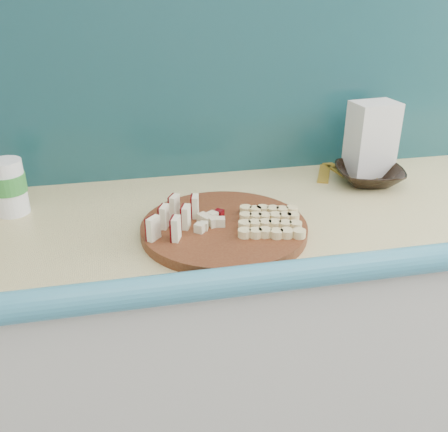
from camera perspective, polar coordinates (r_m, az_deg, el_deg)
kitchen_counter at (r=1.60m, az=15.21°, el=-13.18°), size 2.20×0.63×0.91m
backsplash at (r=1.54m, az=13.55°, el=14.79°), size 2.20×0.02×0.50m
cutting_board at (r=1.13m, az=0.00°, el=-1.45°), size 0.45×0.45×0.02m
apple_wedges at (r=1.10m, az=-5.67°, el=-0.10°), size 0.13×0.15×0.05m
apple_chunks at (r=1.12m, az=-1.21°, el=-0.48°), size 0.05×0.06×0.02m
banana_slices at (r=1.12m, az=5.28°, el=-0.59°), size 0.16×0.16×0.02m
brown_bowl at (r=1.46m, az=16.23°, el=4.52°), size 0.22×0.22×0.05m
flour_bag at (r=1.49m, az=16.47°, el=8.37°), size 0.13×0.10×0.21m
canister at (r=1.31m, az=-23.40°, el=3.16°), size 0.08×0.08×0.14m
banana_peel at (r=1.52m, az=13.08°, el=4.91°), size 0.20×0.16×0.01m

